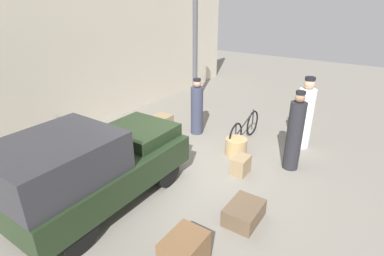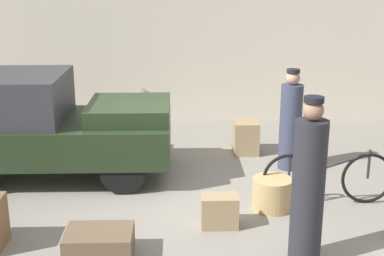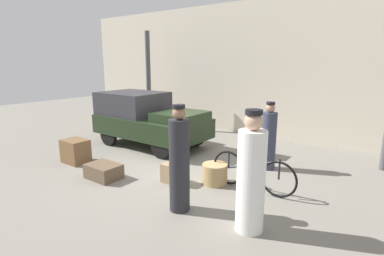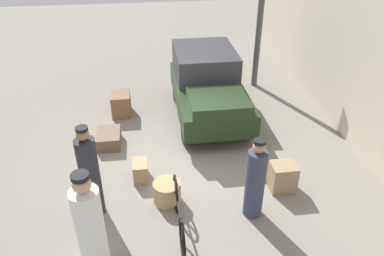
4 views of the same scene
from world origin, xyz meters
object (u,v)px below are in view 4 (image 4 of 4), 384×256
at_px(porter_standing_middle, 90,176).
at_px(bicycle, 179,215).
at_px(suitcase_black_upright, 109,138).
at_px(porter_with_bicycle, 90,229).
at_px(truck, 208,84).
at_px(trunk_large_brown, 283,177).
at_px(trunk_umber_medium, 141,171).
at_px(trunk_wicker_pale, 121,104).
at_px(wicker_basket, 167,192).
at_px(porter_carrying_trunk, 255,182).

bearing_deg(porter_standing_middle, bicycle, 66.08).
distance_m(bicycle, suitcase_black_upright, 3.21).
xyz_separation_m(bicycle, porter_with_bicycle, (0.60, -1.35, 0.48)).
relative_size(truck, trunk_large_brown, 6.13).
height_order(truck, porter_standing_middle, porter_standing_middle).
relative_size(porter_with_bicycle, trunk_umber_medium, 4.08).
bearing_deg(suitcase_black_upright, porter_with_bicycle, 0.03).
relative_size(trunk_wicker_pale, suitcase_black_upright, 0.88).
xyz_separation_m(porter_with_bicycle, trunk_umber_medium, (-2.12, 0.72, -0.65)).
bearing_deg(trunk_large_brown, wicker_basket, -88.32).
xyz_separation_m(porter_carrying_trunk, suitcase_black_upright, (-2.66, -2.73, -0.58)).
bearing_deg(trunk_wicker_pale, bicycle, 14.17).
height_order(porter_carrying_trunk, porter_with_bicycle, porter_with_bicycle).
distance_m(wicker_basket, trunk_large_brown, 2.30).
xyz_separation_m(truck, porter_carrying_trunk, (3.84, 0.19, -0.12)).
xyz_separation_m(wicker_basket, porter_carrying_trunk, (0.53, 1.53, 0.53)).
relative_size(porter_with_bicycle, trunk_large_brown, 3.28).
xyz_separation_m(porter_standing_middle, trunk_wicker_pale, (-3.70, 0.38, -0.56)).
relative_size(truck, porter_carrying_trunk, 2.16).
height_order(bicycle, suitcase_black_upright, bicycle).
relative_size(porter_carrying_trunk, trunk_wicker_pale, 2.49).
relative_size(porter_carrying_trunk, trunk_large_brown, 2.84).
distance_m(truck, trunk_umber_medium, 3.22).
height_order(suitcase_black_upright, trunk_large_brown, trunk_large_brown).
bearing_deg(trunk_large_brown, truck, -163.55).
relative_size(truck, suitcase_black_upright, 4.71).
bearing_deg(porter_with_bicycle, porter_carrying_trunk, 107.17).
bearing_deg(porter_carrying_trunk, porter_standing_middle, -98.16).
bearing_deg(trunk_large_brown, porter_with_bicycle, -67.57).
bearing_deg(porter_with_bicycle, wicker_basket, 138.80).
xyz_separation_m(wicker_basket, trunk_wicker_pale, (-3.57, -0.95, 0.08)).
bearing_deg(trunk_umber_medium, trunk_wicker_pale, -170.74).
bearing_deg(suitcase_black_upright, porter_standing_middle, -3.15).
relative_size(suitcase_black_upright, trunk_large_brown, 1.30).
relative_size(bicycle, porter_standing_middle, 0.97).
bearing_deg(porter_with_bicycle, porter_standing_middle, -174.28).
relative_size(truck, trunk_wicker_pale, 5.38).
distance_m(suitcase_black_upright, trunk_large_brown, 4.06).
height_order(truck, suitcase_black_upright, truck).
bearing_deg(suitcase_black_upright, porter_carrying_trunk, 45.83).
height_order(truck, trunk_wicker_pale, truck).
xyz_separation_m(bicycle, trunk_large_brown, (-0.85, 2.15, -0.08)).
distance_m(bicycle, porter_carrying_trunk, 1.45).
distance_m(trunk_wicker_pale, trunk_large_brown, 4.78).
distance_m(porter_with_bicycle, trunk_wicker_pale, 4.99).
height_order(bicycle, trunk_large_brown, bicycle).
distance_m(truck, porter_carrying_trunk, 3.84).
relative_size(porter_standing_middle, trunk_large_brown, 3.24).
bearing_deg(porter_with_bicycle, trunk_umber_medium, 161.29).
relative_size(bicycle, porter_with_bicycle, 0.96).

